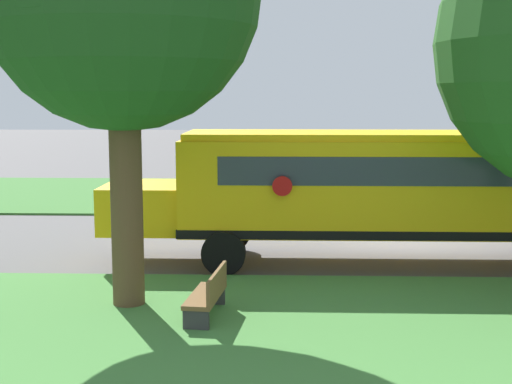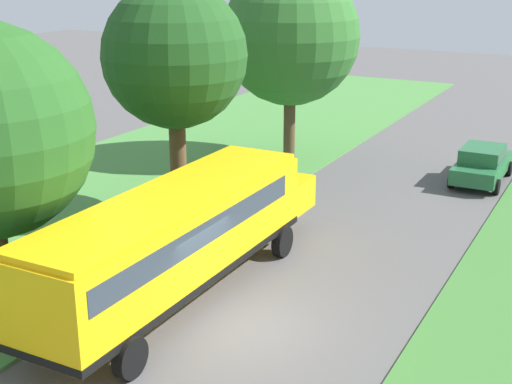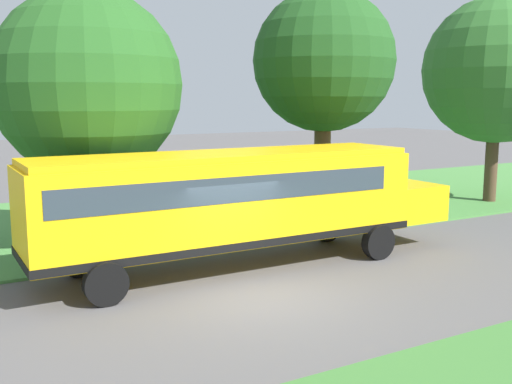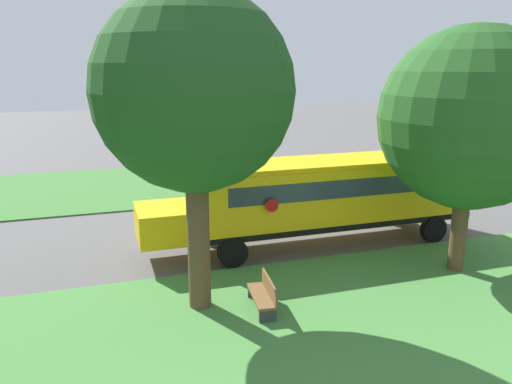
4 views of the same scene
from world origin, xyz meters
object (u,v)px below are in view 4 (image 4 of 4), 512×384
(school_bus, at_px, (325,193))
(oak_tree_beside_bus, at_px, (470,120))
(oak_tree_roadside_mid, at_px, (193,93))
(park_bench, at_px, (264,295))

(school_bus, bearing_deg, oak_tree_beside_bus, -141.12)
(oak_tree_beside_bus, height_order, oak_tree_roadside_mid, oak_tree_roadside_mid)
(school_bus, height_order, park_bench, school_bus)
(oak_tree_roadside_mid, distance_m, park_bench, 5.66)
(oak_tree_beside_bus, relative_size, park_bench, 4.71)
(oak_tree_beside_bus, bearing_deg, park_bench, 96.59)
(oak_tree_beside_bus, xyz_separation_m, park_bench, (-0.80, 6.90, -4.43))
(school_bus, xyz_separation_m, oak_tree_beside_bus, (-3.70, -2.98, 2.98))
(school_bus, height_order, oak_tree_beside_bus, oak_tree_beside_bus)
(oak_tree_roadside_mid, relative_size, park_bench, 5.14)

